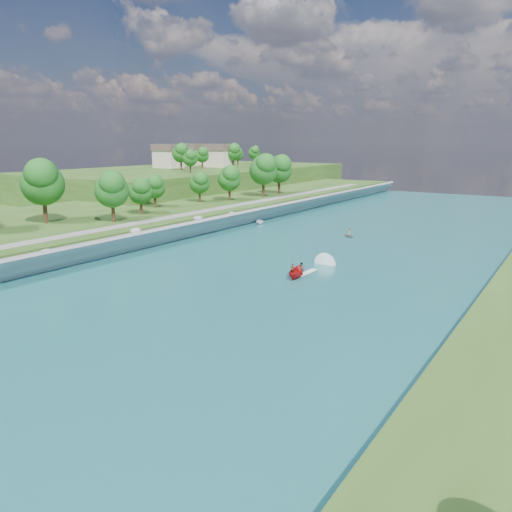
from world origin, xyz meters
The scene contains 11 objects.
ground centered at (0.00, 0.00, 0.00)m, with size 260.00×260.00×0.00m, color #2D5119.
river_water centered at (0.00, 20.00, 0.05)m, with size 55.00×240.00×0.10m, color #175259.
berm_west centered at (-50.00, 20.00, 1.75)m, with size 45.00×240.00×3.50m, color #2D5119.
ridge_west centered at (-82.50, 95.00, 4.50)m, with size 60.00×120.00×9.00m, color #2D5119.
riprap_bank centered at (-25.86, 18.88, 1.82)m, with size 4.30×236.00×4.22m.
riverside_path centered at (-32.50, 20.00, 3.55)m, with size 3.00×200.00×0.10m, color gray.
ridge_houses centered at (-88.67, 100.00, 13.31)m, with size 29.50×29.50×8.40m.
trees_west centered at (-41.09, 7.97, 9.59)m, with size 18.68×150.18×13.82m.
trees_ridge centered at (-75.67, 97.99, 13.61)m, with size 21.42×64.44×10.22m.
motorboat centered at (4.38, 13.46, 0.79)m, with size 3.60×18.94×2.09m.
raft centered at (-1.54, 43.92, 0.47)m, with size 3.44×3.45×1.67m.
Camera 1 is at (35.95, -45.97, 18.28)m, focal length 35.00 mm.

